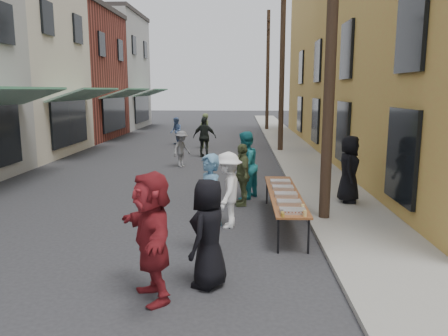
# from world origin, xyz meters

# --- Properties ---
(ground) EXTENTS (120.00, 120.00, 0.00)m
(ground) POSITION_xyz_m (0.00, 0.00, 0.00)
(ground) COLOR #28282B
(ground) RESTS_ON ground
(sidewalk) EXTENTS (2.20, 60.00, 0.10)m
(sidewalk) POSITION_xyz_m (5.00, 15.00, 0.05)
(sidewalk) COLOR gray
(sidewalk) RESTS_ON ground
(building_ochre) EXTENTS (10.00, 28.00, 10.00)m
(building_ochre) POSITION_xyz_m (11.10, 14.00, 5.00)
(building_ochre) COLOR #B78641
(building_ochre) RESTS_ON ground
(utility_pole_near) EXTENTS (0.26, 0.26, 9.00)m
(utility_pole_near) POSITION_xyz_m (4.30, 3.00, 4.50)
(utility_pole_near) COLOR #2D2116
(utility_pole_near) RESTS_ON ground
(utility_pole_mid) EXTENTS (0.26, 0.26, 9.00)m
(utility_pole_mid) POSITION_xyz_m (4.30, 15.00, 4.50)
(utility_pole_mid) COLOR #2D2116
(utility_pole_mid) RESTS_ON ground
(utility_pole_far) EXTENTS (0.26, 0.26, 9.00)m
(utility_pole_far) POSITION_xyz_m (4.30, 27.00, 4.50)
(utility_pole_far) COLOR #2D2116
(utility_pole_far) RESTS_ON ground
(serving_table) EXTENTS (0.70, 4.00, 0.75)m
(serving_table) POSITION_xyz_m (3.31, 2.72, 0.71)
(serving_table) COLOR brown
(serving_table) RESTS_ON ground
(catering_tray_sausage) EXTENTS (0.50, 0.33, 0.08)m
(catering_tray_sausage) POSITION_xyz_m (3.31, 1.07, 0.79)
(catering_tray_sausage) COLOR maroon
(catering_tray_sausage) RESTS_ON serving_table
(catering_tray_foil_b) EXTENTS (0.50, 0.33, 0.08)m
(catering_tray_foil_b) POSITION_xyz_m (3.31, 1.72, 0.79)
(catering_tray_foil_b) COLOR #B2B2B7
(catering_tray_foil_b) RESTS_ON serving_table
(catering_tray_buns) EXTENTS (0.50, 0.33, 0.08)m
(catering_tray_buns) POSITION_xyz_m (3.31, 2.42, 0.79)
(catering_tray_buns) COLOR tan
(catering_tray_buns) RESTS_ON serving_table
(catering_tray_foil_d) EXTENTS (0.50, 0.33, 0.08)m
(catering_tray_foil_d) POSITION_xyz_m (3.31, 3.12, 0.79)
(catering_tray_foil_d) COLOR #B2B2B7
(catering_tray_foil_d) RESTS_ON serving_table
(catering_tray_buns_end) EXTENTS (0.50, 0.33, 0.08)m
(catering_tray_buns_end) POSITION_xyz_m (3.31, 3.82, 0.79)
(catering_tray_buns_end) COLOR tan
(catering_tray_buns_end) RESTS_ON serving_table
(condiment_jar_a) EXTENTS (0.07, 0.07, 0.08)m
(condiment_jar_a) POSITION_xyz_m (3.09, 0.77, 0.79)
(condiment_jar_a) COLOR #A57F26
(condiment_jar_a) RESTS_ON serving_table
(condiment_jar_b) EXTENTS (0.07, 0.07, 0.08)m
(condiment_jar_b) POSITION_xyz_m (3.09, 0.87, 0.79)
(condiment_jar_b) COLOR #A57F26
(condiment_jar_b) RESTS_ON serving_table
(condiment_jar_c) EXTENTS (0.07, 0.07, 0.08)m
(condiment_jar_c) POSITION_xyz_m (3.09, 0.97, 0.79)
(condiment_jar_c) COLOR #A57F26
(condiment_jar_c) RESTS_ON serving_table
(cup_stack) EXTENTS (0.08, 0.08, 0.12)m
(cup_stack) POSITION_xyz_m (3.51, 0.82, 0.81)
(cup_stack) COLOR tan
(cup_stack) RESTS_ON serving_table
(guest_front_a) EXTENTS (0.84, 1.01, 1.76)m
(guest_front_a) POSITION_xyz_m (1.78, -0.61, 0.88)
(guest_front_a) COLOR black
(guest_front_a) RESTS_ON ground
(guest_front_b) EXTENTS (0.75, 0.84, 1.93)m
(guest_front_b) POSITION_xyz_m (1.69, 0.90, 0.97)
(guest_front_b) COLOR teal
(guest_front_b) RESTS_ON ground
(guest_front_c) EXTENTS (1.11, 1.19, 1.96)m
(guest_front_c) POSITION_xyz_m (2.40, 5.16, 0.98)
(guest_front_c) COLOR teal
(guest_front_c) RESTS_ON ground
(guest_front_d) EXTENTS (0.78, 1.20, 1.74)m
(guest_front_d) POSITION_xyz_m (2.00, 2.45, 0.87)
(guest_front_d) COLOR white
(guest_front_d) RESTS_ON ground
(guest_front_e) EXTENTS (0.60, 1.06, 1.70)m
(guest_front_e) POSITION_xyz_m (2.33, 4.40, 0.85)
(guest_front_e) COLOR #4F5934
(guest_front_e) RESTS_ON ground
(guest_queue_back) EXTENTS (1.31, 1.90, 1.97)m
(guest_queue_back) POSITION_xyz_m (0.98, -1.09, 0.98)
(guest_queue_back) COLOR maroon
(guest_queue_back) RESTS_ON ground
(server) EXTENTS (0.80, 1.01, 1.82)m
(server) POSITION_xyz_m (5.22, 4.50, 1.01)
(server) COLOR black
(server) RESTS_ON sidewalk
(passerby_left) EXTENTS (0.98, 1.10, 1.48)m
(passerby_left) POSITION_xyz_m (-0.13, 10.35, 0.74)
(passerby_left) COLOR slate
(passerby_left) RESTS_ON ground
(passerby_mid) EXTENTS (1.17, 0.65, 1.89)m
(passerby_mid) POSITION_xyz_m (0.59, 13.07, 0.94)
(passerby_mid) COLOR black
(passerby_mid) RESTS_ON ground
(passerby_right) EXTENTS (0.79, 0.81, 1.88)m
(passerby_right) POSITION_xyz_m (0.33, 16.26, 0.94)
(passerby_right) COLOR #56663B
(passerby_right) RESTS_ON ground
(passerby_far) EXTENTS (0.85, 0.95, 1.59)m
(passerby_far) POSITION_xyz_m (-1.41, 17.49, 0.80)
(passerby_far) COLOR #4F6A9A
(passerby_far) RESTS_ON ground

